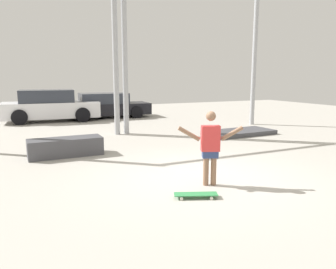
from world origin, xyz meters
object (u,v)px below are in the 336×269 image
(grind_box, at_px, (66,147))
(manual_pad, at_px, (239,132))
(skateboarder, at_px, (210,145))
(parked_car_white, at_px, (50,106))
(skateboard, at_px, (196,194))
(parked_car_black, at_px, (106,106))

(grind_box, relative_size, manual_pad, 0.74)
(skateboarder, bearing_deg, parked_car_white, 121.37)
(skateboard, distance_m, parked_car_black, 12.23)
(skateboard, relative_size, parked_car_black, 0.18)
(grind_box, xyz_separation_m, parked_car_black, (3.16, 7.91, 0.38))
(manual_pad, distance_m, parked_car_black, 7.86)
(skateboard, distance_m, manual_pad, 6.80)
(skateboarder, distance_m, parked_car_white, 11.50)
(skateboarder, relative_size, manual_pad, 0.56)
(skateboarder, relative_size, grind_box, 0.76)
(skateboarder, xyz_separation_m, grind_box, (-2.23, 3.71, -0.57))
(parked_car_black, bearing_deg, grind_box, -109.21)
(manual_pad, distance_m, parked_car_white, 9.14)
(parked_car_white, bearing_deg, skateboard, -79.37)
(parked_car_white, bearing_deg, grind_box, -88.20)
(skateboarder, xyz_separation_m, skateboard, (-0.60, -0.50, -0.75))
(skateboard, xyz_separation_m, grind_box, (-1.63, 4.21, 0.18))
(parked_car_white, relative_size, parked_car_black, 1.02)
(manual_pad, bearing_deg, skateboard, -133.45)
(manual_pad, relative_size, parked_car_black, 0.59)
(skateboarder, height_order, parked_car_white, parked_car_white)
(skateboard, height_order, parked_car_white, parked_car_white)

